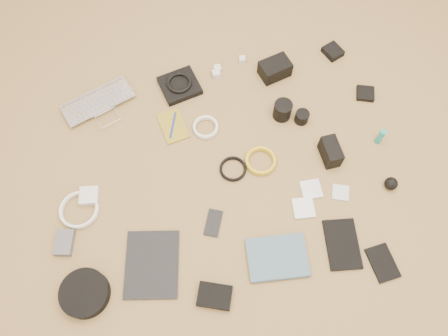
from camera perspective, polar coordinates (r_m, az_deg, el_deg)
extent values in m
cube|color=olive|center=(1.78, -0.30, -1.06)|extent=(4.00, 4.00, 0.04)
imported|color=silver|center=(1.96, -15.57, 7.35)|extent=(0.36, 0.31, 0.02)
cube|color=black|center=(1.97, -5.81, 10.65)|extent=(0.19, 0.19, 0.03)
torus|color=black|center=(1.95, -5.87, 11.01)|extent=(0.13, 0.13, 0.01)
cube|color=silver|center=(2.02, -0.88, 12.93)|extent=(0.03, 0.03, 0.02)
cube|color=silver|center=(2.01, -0.86, 12.77)|extent=(0.04, 0.04, 0.03)
cube|color=silver|center=(2.05, 2.40, 13.96)|extent=(0.03, 0.03, 0.03)
cube|color=silver|center=(2.00, -1.03, 12.17)|extent=(0.04, 0.04, 0.03)
cube|color=black|center=(2.00, 6.67, 12.74)|extent=(0.15, 0.12, 0.07)
cube|color=black|center=(2.13, 14.02, 14.56)|extent=(0.10, 0.10, 0.03)
cube|color=olive|center=(1.87, -6.67, 5.48)|extent=(0.13, 0.17, 0.01)
cylinder|color=#1526AE|center=(1.87, -6.69, 5.60)|extent=(0.05, 0.12, 0.01)
torus|color=white|center=(1.85, -2.41, 5.24)|extent=(0.13, 0.13, 0.01)
cylinder|color=black|center=(1.87, 7.65, 7.49)|extent=(0.09, 0.09, 0.08)
cylinder|color=black|center=(1.89, 10.13, 6.58)|extent=(0.07, 0.07, 0.05)
cube|color=black|center=(2.04, 17.98, 9.24)|extent=(0.09, 0.09, 0.02)
cube|color=silver|center=(1.79, -17.16, -3.52)|extent=(0.08, 0.08, 0.03)
torus|color=white|center=(1.79, -18.34, -5.27)|extent=(0.19, 0.19, 0.01)
torus|color=black|center=(1.77, 1.17, -0.18)|extent=(0.12, 0.12, 0.01)
torus|color=gold|center=(1.78, 4.80, 0.84)|extent=(0.17, 0.17, 0.01)
cube|color=black|center=(1.81, 13.75, 2.07)|extent=(0.07, 0.12, 0.08)
cylinder|color=teal|center=(1.90, 19.74, 3.86)|extent=(0.03, 0.03, 0.08)
cube|color=#505055|center=(1.76, -20.12, -9.14)|extent=(0.08, 0.11, 0.03)
cube|color=black|center=(1.66, -9.38, -12.29)|extent=(0.24, 0.28, 0.01)
cube|color=black|center=(1.69, -1.40, -7.18)|extent=(0.09, 0.12, 0.01)
cube|color=silver|center=(1.73, 10.34, -5.17)|extent=(0.09, 0.09, 0.01)
cube|color=silver|center=(1.77, 11.31, -2.76)|extent=(0.08, 0.08, 0.01)
cube|color=silver|center=(1.79, 14.97, -3.13)|extent=(0.08, 0.08, 0.01)
sphere|color=black|center=(1.84, 20.98, -1.91)|extent=(0.05, 0.05, 0.05)
cylinder|color=black|center=(1.68, -17.72, -15.32)|extent=(0.19, 0.19, 0.05)
cube|color=black|center=(1.61, -1.23, -16.37)|extent=(0.14, 0.12, 0.03)
imported|color=#425D70|center=(1.64, 7.46, -14.32)|extent=(0.23, 0.18, 0.02)
cube|color=black|center=(1.72, 15.19, -9.59)|extent=(0.14, 0.21, 0.01)
cube|color=black|center=(1.75, 20.01, -11.57)|extent=(0.10, 0.14, 0.01)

